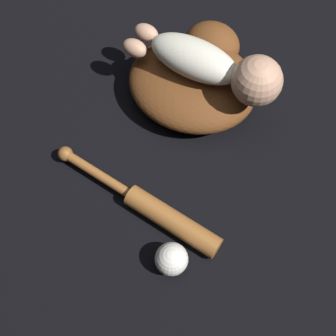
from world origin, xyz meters
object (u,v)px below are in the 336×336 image
baby_figure (217,67)px  baseball_bat (155,210)px  baseball_glove (196,77)px  baseball (171,259)px

baby_figure → baseball_bat: bearing=-88.8°
baseball_glove → baseball_bat: size_ratio=0.80×
baby_figure → baseball_bat: size_ratio=0.89×
baseball_glove → baseball: bearing=-71.3°
baseball_glove → baseball_bat: (0.06, -0.34, -0.03)m
baseball_glove → baby_figure: (0.06, -0.02, 0.10)m
baby_figure → baseball: 0.42m
baseball_glove → baseball: size_ratio=4.92×
baseball_glove → baseball_bat: bearing=-79.6°
baseball_glove → baby_figure: baby_figure is taller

